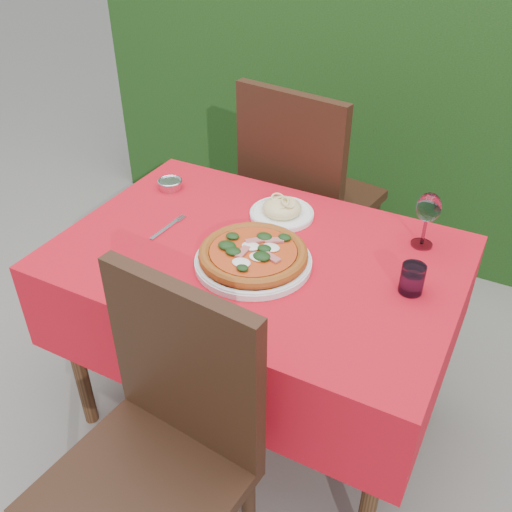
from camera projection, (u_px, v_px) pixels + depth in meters
The scene contains 11 objects.
ground at pixel (257, 408), 2.23m from camera, with size 60.00×60.00×0.00m, color #635F5A.
hedge at pixel (403, 67), 2.83m from camera, with size 3.20×0.55×1.78m.
dining_table at pixel (258, 289), 1.89m from camera, with size 1.26×0.86×0.75m.
chair_near at pixel (162, 443), 1.43m from camera, with size 0.49×0.49×1.00m.
chair_far at pixel (303, 190), 2.42m from camera, with size 0.55×0.55×1.07m.
pizza_plate at pixel (253, 256), 1.73m from camera, with size 0.42×0.42×0.07m.
pasta_plate at pixel (282, 210), 1.97m from camera, with size 0.22×0.22×0.06m.
water_glass at pixel (412, 280), 1.61m from camera, with size 0.07×0.07×0.09m.
wine_glass at pixel (428, 210), 1.76m from camera, with size 0.08×0.08×0.19m.
fork at pixel (165, 229), 1.90m from camera, with size 0.02×0.19×0.01m, color #B3B3BA.
steel_ramekin at pixel (170, 185), 2.13m from camera, with size 0.08×0.08×0.03m, color silver.
Camera 1 is at (0.69, -1.31, 1.77)m, focal length 40.00 mm.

